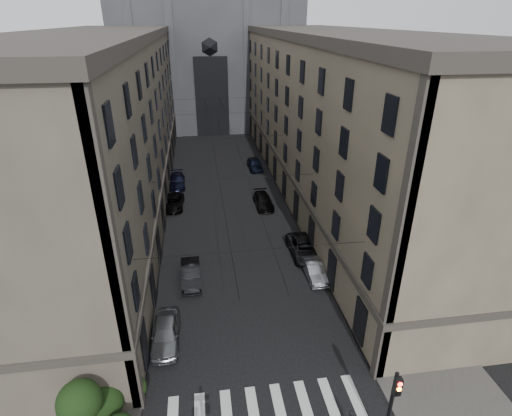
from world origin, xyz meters
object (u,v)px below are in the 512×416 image
gothic_tower (207,30)px  car_left_far (177,181)px  car_right_midfar (263,201)px  traffic_light_right (392,403)px  car_right_far (255,164)px  car_left_midfar (174,202)px  car_left_midnear (191,274)px  car_right_midnear (304,248)px  car_left_near (166,333)px  car_right_near (314,270)px

gothic_tower → car_left_far: (-6.00, -35.42, -17.07)m
car_left_far → gothic_tower: bearing=78.5°
car_right_midfar → traffic_light_right: bearing=-88.3°
gothic_tower → traffic_light_right: size_ratio=11.15×
gothic_tower → car_right_midfar: (4.20, -43.31, -17.11)m
traffic_light_right → car_right_far: size_ratio=1.13×
car_left_midfar → traffic_light_right: bearing=-66.8°
traffic_light_right → car_left_far: (-11.60, 37.62, -2.56)m
car_left_midnear → car_left_midfar: bearing=95.8°
car_left_midfar → car_left_midnear: bearing=-80.1°
car_right_far → car_left_midnear: bearing=-110.6°
traffic_light_right → car_left_midfar: traffic_light_right is taller
car_left_midnear → car_left_midfar: (-2.00, 14.92, -0.08)m
car_right_midfar → car_right_far: bearing=85.3°
gothic_tower → car_left_midfar: bearing=-98.4°
gothic_tower → car_right_midfar: gothic_tower is taller
car_right_midnear → car_right_midfar: car_right_midnear is taller
car_left_near → car_right_midfar: (10.09, 20.56, -0.09)m
traffic_light_right → car_right_midnear: (0.60, 18.59, -2.53)m
car_left_midfar → car_right_far: (11.23, 11.57, 0.12)m
traffic_light_right → car_left_near: traffic_light_right is taller
car_left_near → car_right_midfar: 22.90m
gothic_tower → car_left_near: size_ratio=12.64×
traffic_light_right → car_right_midnear: traffic_light_right is taller
car_left_far → car_right_far: (11.02, 4.81, 0.06)m
traffic_light_right → car_right_midfar: (-1.40, 29.73, -2.60)m
car_left_midfar → car_right_far: car_right_far is taller
car_left_near → car_right_midnear: size_ratio=0.84×
car_left_near → car_right_far: bearing=72.4°
car_right_near → car_right_midnear: 3.50m
traffic_light_right → car_right_near: (0.60, 15.09, -2.61)m
car_left_near → car_right_midfar: bearing=64.5°
car_left_far → car_right_midfar: car_left_far is taller
car_left_far → car_right_midfar: 12.89m
car_left_far → car_right_midfar: bearing=-39.6°
car_left_midfar → car_right_near: (12.40, -15.77, 0.01)m
car_left_near → car_right_near: (12.09, 5.92, -0.11)m
gothic_tower → car_left_midnear: (-4.20, -57.10, -17.05)m
car_left_near → car_left_midfar: 21.69m
car_right_midfar → car_left_midfar: bearing=172.8°
car_left_near → car_left_midfar: (-0.31, 21.69, -0.11)m
car_left_near → car_left_far: 28.45m
car_left_far → car_right_near: 25.61m
car_right_far → gothic_tower: bearing=97.9°
car_right_midnear → car_left_near: bearing=-143.3°
car_right_far → car_right_near: bearing=-88.9°
gothic_tower → car_left_near: bearing=-95.3°
car_left_near → traffic_light_right: bearing=-38.0°
car_right_near → car_right_midfar: car_right_midfar is taller
car_left_midnear → car_right_midfar: size_ratio=0.96×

